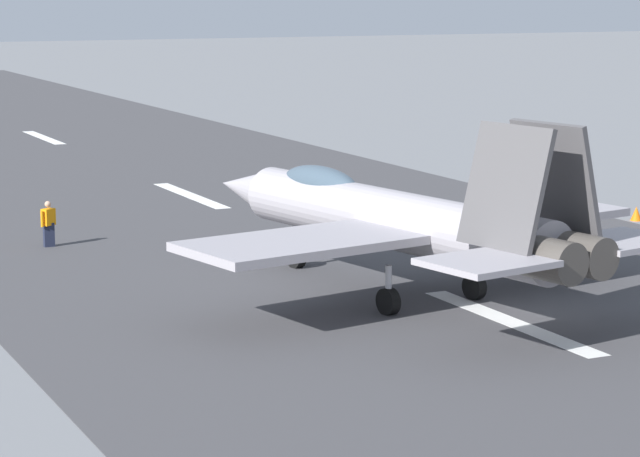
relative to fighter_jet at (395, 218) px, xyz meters
The scene contains 5 objects.
ground_plane 4.79m from the fighter_jet, 161.62° to the right, with size 400.00×400.00×0.00m, color slate.
runway_strip 4.80m from the fighter_jet, 161.70° to the right, with size 240.00×26.00×0.02m.
fighter_jet is the anchor object (origin of this frame).
crew_person 14.06m from the fighter_jet, 31.11° to the left, with size 0.47×0.61×1.63m.
marker_cone_mid 16.74m from the fighter_jet, 62.99° to the right, with size 0.44×0.44×0.55m, color orange.
Camera 1 is at (-30.25, 20.03, 8.93)m, focal length 76.33 mm.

